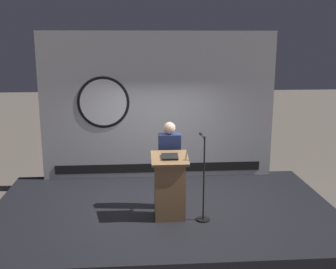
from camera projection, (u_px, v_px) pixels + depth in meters
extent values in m
plane|color=#6B6056|center=(164.00, 223.00, 7.86)|extent=(40.00, 40.00, 0.00)
cube|color=black|center=(164.00, 215.00, 7.82)|extent=(6.40, 4.00, 0.30)
cube|color=silver|center=(158.00, 106.00, 9.22)|extent=(5.18, 0.10, 3.26)
cylinder|color=black|center=(103.00, 102.00, 9.05)|extent=(1.14, 0.02, 1.14)
cylinder|color=white|center=(103.00, 102.00, 9.05)|extent=(1.01, 0.02, 1.01)
cube|color=black|center=(159.00, 168.00, 9.48)|extent=(4.66, 0.02, 0.20)
cube|color=olive|center=(170.00, 189.00, 7.26)|extent=(0.52, 0.40, 1.06)
cube|color=olive|center=(170.00, 159.00, 7.13)|extent=(0.64, 0.50, 0.17)
cube|color=black|center=(170.00, 156.00, 7.10)|extent=(0.28, 0.20, 0.07)
cylinder|color=black|center=(169.00, 186.00, 7.75)|extent=(0.26, 0.26, 0.82)
cube|color=navy|center=(169.00, 150.00, 7.59)|extent=(0.40, 0.24, 0.59)
sphere|color=beige|center=(169.00, 128.00, 7.50)|extent=(0.22, 0.22, 0.22)
cylinder|color=black|center=(203.00, 219.00, 7.27)|extent=(0.24, 0.24, 0.02)
cylinder|color=black|center=(204.00, 179.00, 7.10)|extent=(0.03, 0.03, 1.51)
cylinder|color=black|center=(203.00, 136.00, 7.15)|extent=(0.02, 0.42, 0.02)
sphere|color=#262626|center=(201.00, 134.00, 7.36)|extent=(0.07, 0.07, 0.07)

